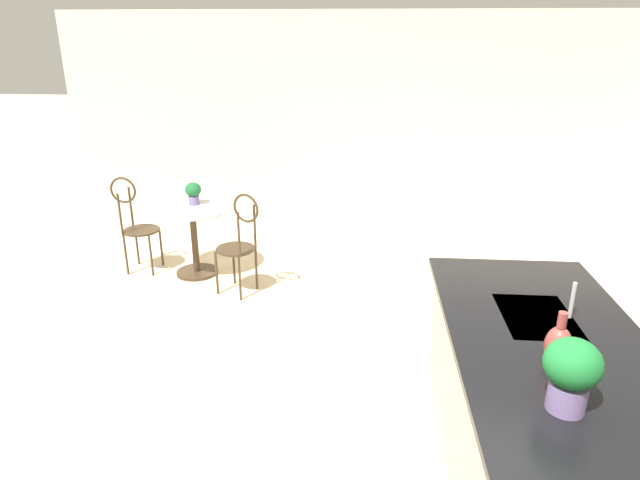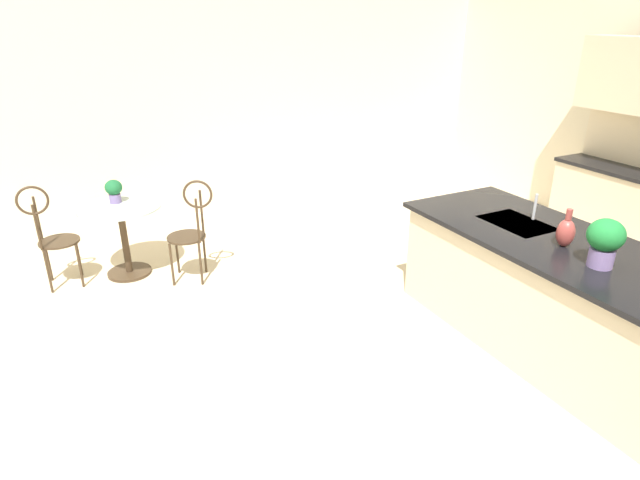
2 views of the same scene
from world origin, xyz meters
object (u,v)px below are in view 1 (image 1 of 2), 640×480
potted_plant_counter_near (572,371)px  chair_by_island (135,220)px  bistro_table (194,235)px  vase_on_counter (558,345)px  chair_near_window (240,239)px  potted_plant_on_table (193,192)px

potted_plant_counter_near → chair_by_island: bearing=-135.3°
bistro_table → potted_plant_counter_near: size_ratio=2.35×
chair_by_island → vase_on_counter: vase_on_counter is taller
chair_by_island → vase_on_counter: 4.55m
bistro_table → vase_on_counter: size_ratio=2.78×
bistro_table → chair_near_window: 0.74m
potted_plant_counter_near → vase_on_counter: size_ratio=1.18×
bistro_table → potted_plant_on_table: 0.45m
potted_plant_on_table → vase_on_counter: 4.14m
chair_near_window → potted_plant_counter_near: 3.59m
chair_by_island → potted_plant_on_table: size_ratio=4.40×
chair_by_island → potted_plant_counter_near: 4.75m
vase_on_counter → potted_plant_counter_near: bearing=-10.7°
chair_by_island → potted_plant_on_table: 0.71m
chair_near_window → chair_by_island: size_ratio=1.00×
potted_plant_on_table → potted_plant_counter_near: size_ratio=0.70×
bistro_table → chair_near_window: bearing=54.0°
chair_near_window → vase_on_counter: bearing=40.4°
chair_near_window → potted_plant_on_table: 0.88m
potted_plant_on_table → potted_plant_counter_near: bearing=37.9°
chair_by_island → vase_on_counter: bearing=48.4°
potted_plant_counter_near → vase_on_counter: 0.37m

